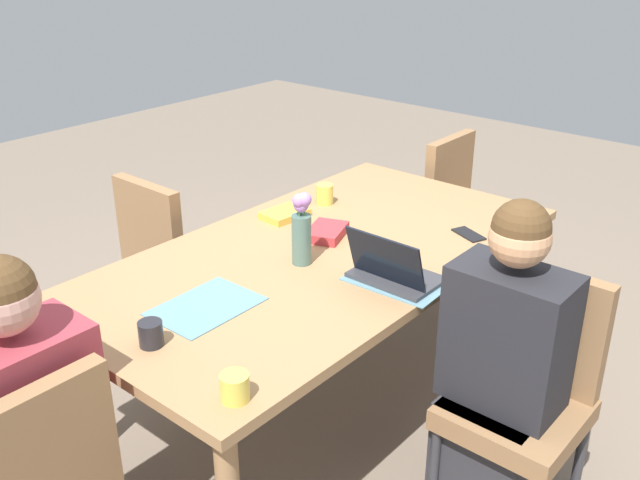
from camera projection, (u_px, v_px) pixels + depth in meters
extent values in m
plane|color=#756656|center=(320.00, 405.00, 3.19)|extent=(10.00, 10.00, 0.00)
cube|color=#9E754C|center=(320.00, 256.00, 2.89)|extent=(2.08, 1.10, 0.04)
cylinder|color=#9E754C|center=(367.00, 237.00, 3.99)|extent=(0.07, 0.07, 0.72)
cylinder|color=#9E754C|center=(57.00, 398.00, 2.65)|extent=(0.07, 0.07, 0.72)
cylinder|color=#9E754C|center=(523.00, 288.00, 3.44)|extent=(0.07, 0.07, 0.72)
cube|color=olive|center=(514.00, 415.00, 2.48)|extent=(0.44, 0.44, 0.08)
cube|color=olive|center=(547.00, 327.00, 2.51)|extent=(0.06, 0.42, 0.45)
cylinder|color=#333338|center=(434.00, 469.00, 2.56)|extent=(0.04, 0.04, 0.37)
cylinder|color=#333338|center=(579.00, 461.00, 2.60)|extent=(0.04, 0.04, 0.37)
cylinder|color=#333338|center=(485.00, 418.00, 2.82)|extent=(0.04, 0.04, 0.37)
cube|color=#2D2D33|center=(493.00, 449.00, 2.59)|extent=(0.36, 0.34, 0.45)
cube|color=#232328|center=(507.00, 337.00, 2.40)|extent=(0.24, 0.40, 0.50)
sphere|color=tan|center=(520.00, 237.00, 2.25)|extent=(0.20, 0.20, 0.20)
sphere|color=#51381E|center=(521.00, 229.00, 2.23)|extent=(0.19, 0.19, 0.19)
cube|color=olive|center=(43.00, 462.00, 1.89)|extent=(0.42, 0.06, 0.45)
cube|color=#93333D|center=(26.00, 414.00, 2.03)|extent=(0.40, 0.24, 0.50)
sphere|color=tan|center=(2.00, 300.00, 1.88)|extent=(0.20, 0.20, 0.20)
sphere|color=#51381E|center=(0.00, 290.00, 1.87)|extent=(0.19, 0.19, 0.19)
cube|color=olive|center=(475.00, 229.00, 3.97)|extent=(0.44, 0.44, 0.08)
cube|color=olive|center=(449.00, 176.00, 3.97)|extent=(0.42, 0.06, 0.45)
cylinder|color=#333338|center=(518.00, 263.00, 4.08)|extent=(0.04, 0.04, 0.37)
cylinder|color=#333338|center=(485.00, 287.00, 3.82)|extent=(0.04, 0.04, 0.37)
cylinder|color=#333338|center=(459.00, 245.00, 4.31)|extent=(0.04, 0.04, 0.37)
cylinder|color=#333338|center=(425.00, 267.00, 4.04)|extent=(0.04, 0.04, 0.37)
cube|color=olive|center=(186.00, 267.00, 3.54)|extent=(0.44, 0.44, 0.08)
cube|color=olive|center=(149.00, 229.00, 3.30)|extent=(0.06, 0.42, 0.45)
cylinder|color=#333338|center=(193.00, 282.00, 3.87)|extent=(0.04, 0.04, 0.37)
cylinder|color=#333338|center=(242.00, 304.00, 3.65)|extent=(0.04, 0.04, 0.37)
cylinder|color=#333338|center=(136.00, 308.00, 3.61)|extent=(0.04, 0.04, 0.37)
cylinder|color=#333338|center=(184.00, 334.00, 3.39)|extent=(0.04, 0.04, 0.37)
cylinder|color=#4C6B60|center=(302.00, 240.00, 2.74)|extent=(0.08, 0.08, 0.20)
sphere|color=#B27AC6|center=(299.00, 201.00, 2.67)|extent=(0.05, 0.05, 0.05)
cylinder|color=#477A3D|center=(299.00, 209.00, 2.68)|extent=(0.01, 0.01, 0.06)
sphere|color=#B27AC6|center=(304.00, 200.00, 2.67)|extent=(0.06, 0.06, 0.06)
cylinder|color=#477A3D|center=(304.00, 208.00, 2.68)|extent=(0.01, 0.01, 0.07)
sphere|color=#B27AC6|center=(301.00, 205.00, 2.68)|extent=(0.06, 0.06, 0.06)
cylinder|color=#477A3D|center=(301.00, 210.00, 2.69)|extent=(0.01, 0.01, 0.04)
cube|color=slate|center=(398.00, 280.00, 2.65)|extent=(0.28, 0.37, 0.00)
cube|color=slate|center=(206.00, 306.00, 2.47)|extent=(0.36, 0.26, 0.00)
cube|color=#38383D|center=(396.00, 277.00, 2.65)|extent=(0.22, 0.32, 0.02)
cube|color=black|center=(385.00, 259.00, 2.55)|extent=(0.07, 0.31, 0.19)
cylinder|color=#DBC64C|center=(235.00, 387.00, 1.98)|extent=(0.08, 0.08, 0.08)
cylinder|color=#DBC64C|center=(325.00, 194.00, 3.34)|extent=(0.08, 0.08, 0.09)
cylinder|color=#232328|center=(151.00, 334.00, 2.23)|extent=(0.08, 0.08, 0.08)
cube|color=gold|center=(285.00, 214.00, 3.20)|extent=(0.21, 0.16, 0.03)
cube|color=#B73338|center=(326.00, 232.00, 3.00)|extent=(0.24, 0.20, 0.04)
cube|color=black|center=(469.00, 234.00, 3.02)|extent=(0.12, 0.17, 0.01)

